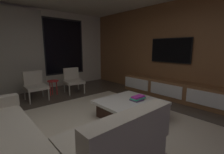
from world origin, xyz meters
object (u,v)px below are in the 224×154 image
object	(u,v)px
accent_chair_by_curtain	(35,84)
mounted_tv	(170,50)
book_stack_on_coffee_table	(138,98)
side_stool	(53,83)
sectional_couch	(27,150)
media_console	(171,90)
coffee_table	(130,109)
accent_chair_near_window	(73,79)

from	to	relation	value
accent_chair_by_curtain	mounted_tv	world-z (taller)	mounted_tv
book_stack_on_coffee_table	side_stool	xyz separation A→B (m)	(-0.73, 2.65, -0.03)
side_stool	mounted_tv	world-z (taller)	mounted_tv
sectional_couch	media_console	bearing A→B (deg)	4.28
book_stack_on_coffee_table	coffee_table	bearing A→B (deg)	160.40
accent_chair_by_curtain	media_console	bearing A→B (deg)	-40.58
accent_chair_near_window	side_stool	distance (m)	0.62
sectional_couch	side_stool	world-z (taller)	sectional_couch
sectional_couch	coffee_table	size ratio (longest dim) A/B	2.16
coffee_table	mounted_tv	distance (m)	2.31
sectional_couch	mounted_tv	world-z (taller)	mounted_tv
accent_chair_near_window	accent_chair_by_curtain	size ratio (longest dim) A/B	1.00
accent_chair_near_window	side_stool	bearing A→B (deg)	172.42
side_stool	media_console	bearing A→B (deg)	-46.62
book_stack_on_coffee_table	mounted_tv	distance (m)	2.08
book_stack_on_coffee_table	accent_chair_by_curtain	world-z (taller)	accent_chair_by_curtain
side_stool	book_stack_on_coffee_table	bearing A→B (deg)	-74.66
book_stack_on_coffee_table	media_console	world-z (taller)	media_console
accent_chair_near_window	mounted_tv	bearing A→B (deg)	-49.03
accent_chair_by_curtain	mounted_tv	xyz separation A→B (m)	(3.07, -2.28, 0.92)
media_console	mounted_tv	bearing A→B (deg)	47.52
sectional_couch	coffee_table	distance (m)	1.98
coffee_table	side_stool	size ratio (longest dim) A/B	2.52
coffee_table	media_console	xyz separation A→B (m)	(1.80, 0.09, 0.06)
media_console	accent_chair_by_curtain	bearing A→B (deg)	139.42
sectional_couch	accent_chair_near_window	size ratio (longest dim) A/B	3.21
sectional_couch	mounted_tv	bearing A→B (deg)	6.93
book_stack_on_coffee_table	accent_chair_near_window	distance (m)	2.57
side_stool	mounted_tv	xyz separation A→B (m)	(2.55, -2.31, 0.98)
coffee_table	side_stool	distance (m)	2.67
side_stool	media_console	size ratio (longest dim) A/B	0.15
book_stack_on_coffee_table	accent_chair_near_window	xyz separation A→B (m)	(-0.11, 2.57, 0.03)
accent_chair_by_curtain	mounted_tv	size ratio (longest dim) A/B	0.65
sectional_couch	side_stool	bearing A→B (deg)	63.41
accent_chair_near_window	media_console	world-z (taller)	accent_chair_near_window
sectional_couch	side_stool	xyz separation A→B (m)	(1.40, 2.79, 0.08)
sectional_couch	book_stack_on_coffee_table	xyz separation A→B (m)	(2.12, 0.14, 0.12)
accent_chair_by_curtain	side_stool	size ratio (longest dim) A/B	1.70
accent_chair_near_window	accent_chair_by_curtain	xyz separation A→B (m)	(-1.13, 0.05, 0.00)
mounted_tv	sectional_couch	bearing A→B (deg)	-173.07
side_stool	accent_chair_near_window	bearing A→B (deg)	-7.58
coffee_table	book_stack_on_coffee_table	xyz separation A→B (m)	(0.15, -0.05, 0.22)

